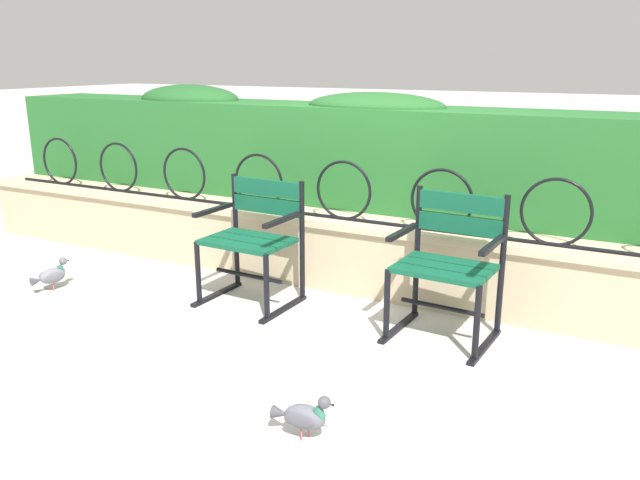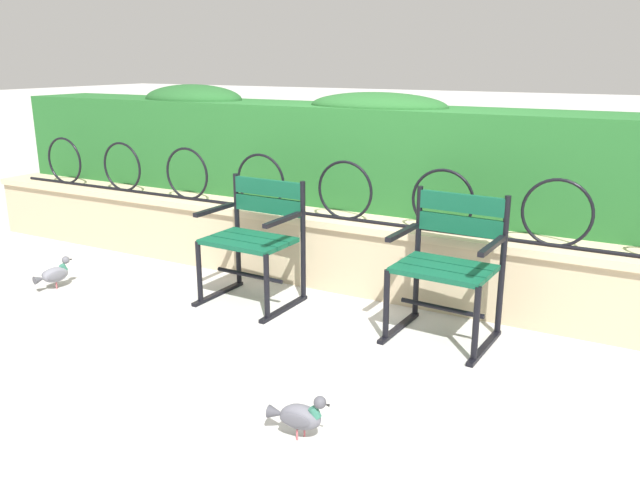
# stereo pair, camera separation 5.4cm
# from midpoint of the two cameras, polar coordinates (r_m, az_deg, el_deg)

# --- Properties ---
(ground_plane) EXTENTS (60.00, 60.00, 0.00)m
(ground_plane) POSITION_cam_midpoint_polar(r_m,az_deg,el_deg) (3.99, -0.94, -7.90)
(ground_plane) COLOR #B7B5AF
(stone_wall) EXTENTS (7.41, 0.41, 0.52)m
(stone_wall) POSITION_cam_midpoint_polar(r_m,az_deg,el_deg) (4.57, 3.82, -1.32)
(stone_wall) COLOR tan
(stone_wall) RESTS_ON ground
(iron_arch_fence) EXTENTS (6.87, 0.02, 0.42)m
(iron_arch_fence) POSITION_cam_midpoint_polar(r_m,az_deg,el_deg) (4.45, 1.95, 4.13)
(iron_arch_fence) COLOR black
(iron_arch_fence) RESTS_ON stone_wall
(hedge_row) EXTENTS (7.27, 0.66, 0.88)m
(hedge_row) POSITION_cam_midpoint_polar(r_m,az_deg,el_deg) (4.88, 6.37, 7.76)
(hedge_row) COLOR #236028
(hedge_row) RESTS_ON stone_wall
(park_chair_left) EXTENTS (0.62, 0.54, 0.83)m
(park_chair_left) POSITION_cam_midpoint_polar(r_m,az_deg,el_deg) (4.34, -6.25, 0.36)
(park_chair_left) COLOR #0F4C33
(park_chair_left) RESTS_ON ground
(park_chair_right) EXTENTS (0.61, 0.55, 0.86)m
(park_chair_right) POSITION_cam_midpoint_polar(r_m,az_deg,el_deg) (3.83, 11.02, -1.88)
(park_chair_right) COLOR #0F4C33
(park_chair_right) RESTS_ON ground
(pigeon_near_chairs) EXTENTS (0.29, 0.12, 0.22)m
(pigeon_near_chairs) POSITION_cam_midpoint_polar(r_m,az_deg,el_deg) (2.89, -2.01, -15.36)
(pigeon_near_chairs) COLOR #5B5B66
(pigeon_near_chairs) RESTS_ON ground
(pigeon_far_side) EXTENTS (0.14, 0.29, 0.22)m
(pigeon_far_side) POSITION_cam_midpoint_polar(r_m,az_deg,el_deg) (4.99, -23.06, -2.90)
(pigeon_far_side) COLOR slate
(pigeon_far_side) RESTS_ON ground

